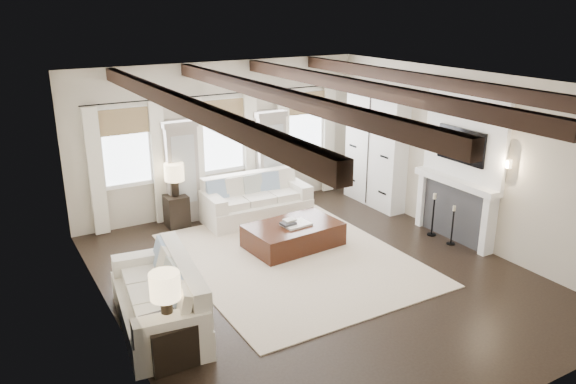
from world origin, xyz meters
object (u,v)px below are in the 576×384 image
sofa_left (163,300)px  sofa_back (255,202)px  ottoman (293,235)px  side_table_front (169,341)px  side_table_back (177,211)px

sofa_left → sofa_back: bearing=45.3°
sofa_back → ottoman: size_ratio=1.31×
sofa_back → side_table_front: sofa_back is taller
sofa_left → side_table_front: size_ratio=4.02×
sofa_back → side_table_front: bearing=-129.5°
sofa_left → side_table_back: (1.43, 3.46, -0.06)m
sofa_left → ottoman: size_ratio=1.38×
sofa_back → side_table_front: 5.03m
sofa_back → sofa_left: sofa_left is taller
sofa_back → ottoman: sofa_back is taller
sofa_left → side_table_front: bearing=-103.7°
side_table_back → ottoman: bearing=-53.6°
sofa_back → side_table_back: size_ratio=3.41×
sofa_left → side_table_front: (-0.21, -0.85, -0.10)m
sofa_back → side_table_front: size_ratio=3.81×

